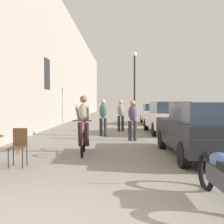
{
  "coord_description": "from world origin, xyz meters",
  "views": [
    {
      "loc": [
        0.83,
        -3.2,
        1.49
      ],
      "look_at": [
        0.35,
        15.69,
        0.89
      ],
      "focal_mm": 45.86,
      "sensor_mm": 36.0,
      "label": 1
    }
  ],
  "objects_px": {
    "pedestrian_far": "(121,114)",
    "cyclist_on_bicycle": "(83,126)",
    "parked_motorcycle": "(223,177)",
    "pedestrian_mid": "(103,115)",
    "parked_car_second": "(167,117)",
    "street_lamp": "(135,79)",
    "parked_car_nearest": "(201,129)",
    "pedestrian_near": "(132,118)",
    "parked_car_third": "(154,113)",
    "cafe_chair_mid_toward_street": "(19,144)"
  },
  "relations": [
    {
      "from": "cafe_chair_mid_toward_street",
      "to": "pedestrian_near",
      "type": "xyz_separation_m",
      "value": [
        2.88,
        4.66,
        0.39
      ]
    },
    {
      "from": "parked_car_second",
      "to": "cafe_chair_mid_toward_street",
      "type": "bearing_deg",
      "value": -122.25
    },
    {
      "from": "parked_car_second",
      "to": "parked_motorcycle",
      "type": "height_order",
      "value": "parked_car_second"
    },
    {
      "from": "cyclist_on_bicycle",
      "to": "pedestrian_far",
      "type": "distance_m",
      "value": 6.59
    },
    {
      "from": "cyclist_on_bicycle",
      "to": "parked_motorcycle",
      "type": "xyz_separation_m",
      "value": [
        2.59,
        -4.18,
        -0.41
      ]
    },
    {
      "from": "pedestrian_mid",
      "to": "parked_car_third",
      "type": "xyz_separation_m",
      "value": [
        3.16,
        7.59,
        -0.2
      ]
    },
    {
      "from": "street_lamp",
      "to": "parked_car_third",
      "type": "distance_m",
      "value": 2.99
    },
    {
      "from": "pedestrian_near",
      "to": "pedestrian_far",
      "type": "distance_m",
      "value": 3.65
    },
    {
      "from": "pedestrian_far",
      "to": "street_lamp",
      "type": "xyz_separation_m",
      "value": [
        0.94,
        4.26,
        2.18
      ]
    },
    {
      "from": "pedestrian_mid",
      "to": "parked_motorcycle",
      "type": "bearing_deg",
      "value": -75.16
    },
    {
      "from": "cafe_chair_mid_toward_street",
      "to": "parked_car_third",
      "type": "xyz_separation_m",
      "value": [
        4.79,
        13.69,
        0.22
      ]
    },
    {
      "from": "cafe_chair_mid_toward_street",
      "to": "parked_car_nearest",
      "type": "height_order",
      "value": "parked_car_nearest"
    },
    {
      "from": "parked_car_third",
      "to": "pedestrian_near",
      "type": "bearing_deg",
      "value": -101.96
    },
    {
      "from": "pedestrian_far",
      "to": "parked_car_third",
      "type": "bearing_deg",
      "value": 66.46
    },
    {
      "from": "pedestrian_far",
      "to": "street_lamp",
      "type": "relative_size",
      "value": 0.34
    },
    {
      "from": "cyclist_on_bicycle",
      "to": "pedestrian_near",
      "type": "bearing_deg",
      "value": 61.16
    },
    {
      "from": "parked_car_nearest",
      "to": "cafe_chair_mid_toward_street",
      "type": "bearing_deg",
      "value": -165.15
    },
    {
      "from": "cyclist_on_bicycle",
      "to": "parked_car_second",
      "type": "height_order",
      "value": "cyclist_on_bicycle"
    },
    {
      "from": "parked_car_nearest",
      "to": "parked_car_second",
      "type": "height_order",
      "value": "parked_car_second"
    },
    {
      "from": "cyclist_on_bicycle",
      "to": "pedestrian_near",
      "type": "relative_size",
      "value": 1.09
    },
    {
      "from": "pedestrian_far",
      "to": "parked_motorcycle",
      "type": "xyz_separation_m",
      "value": [
        1.45,
        -10.67,
        -0.53
      ]
    },
    {
      "from": "parked_car_third",
      "to": "cafe_chair_mid_toward_street",
      "type": "bearing_deg",
      "value": -109.29
    },
    {
      "from": "pedestrian_mid",
      "to": "parked_car_third",
      "type": "distance_m",
      "value": 8.22
    },
    {
      "from": "pedestrian_mid",
      "to": "pedestrian_far",
      "type": "bearing_deg",
      "value": 69.84
    },
    {
      "from": "pedestrian_mid",
      "to": "parked_car_nearest",
      "type": "height_order",
      "value": "pedestrian_mid"
    },
    {
      "from": "cafe_chair_mid_toward_street",
      "to": "pedestrian_mid",
      "type": "distance_m",
      "value": 6.33
    },
    {
      "from": "pedestrian_near",
      "to": "pedestrian_far",
      "type": "xyz_separation_m",
      "value": [
        -0.45,
        3.62,
        0.03
      ]
    },
    {
      "from": "pedestrian_mid",
      "to": "cafe_chair_mid_toward_street",
      "type": "bearing_deg",
      "value": -104.99
    },
    {
      "from": "pedestrian_far",
      "to": "parked_car_second",
      "type": "xyz_separation_m",
      "value": [
        2.26,
        -0.84,
        -0.13
      ]
    },
    {
      "from": "pedestrian_far",
      "to": "parked_car_second",
      "type": "relative_size",
      "value": 0.37
    },
    {
      "from": "parked_car_third",
      "to": "parked_motorcycle",
      "type": "distance_m",
      "value": 16.12
    },
    {
      "from": "cafe_chair_mid_toward_street",
      "to": "street_lamp",
      "type": "relative_size",
      "value": 0.18
    },
    {
      "from": "pedestrian_near",
      "to": "parked_car_nearest",
      "type": "height_order",
      "value": "pedestrian_near"
    },
    {
      "from": "pedestrian_far",
      "to": "parked_motorcycle",
      "type": "relative_size",
      "value": 0.77
    },
    {
      "from": "street_lamp",
      "to": "parked_car_second",
      "type": "bearing_deg",
      "value": -75.49
    },
    {
      "from": "parked_car_nearest",
      "to": "pedestrian_near",
      "type": "bearing_deg",
      "value": 116.52
    },
    {
      "from": "parked_car_nearest",
      "to": "parked_motorcycle",
      "type": "relative_size",
      "value": 1.99
    },
    {
      "from": "cafe_chair_mid_toward_street",
      "to": "cyclist_on_bicycle",
      "type": "bearing_deg",
      "value": 54.0
    },
    {
      "from": "parked_car_third",
      "to": "parked_car_nearest",
      "type": "bearing_deg",
      "value": -90.91
    },
    {
      "from": "cyclist_on_bicycle",
      "to": "parked_motorcycle",
      "type": "relative_size",
      "value": 0.82
    },
    {
      "from": "street_lamp",
      "to": "parked_motorcycle",
      "type": "xyz_separation_m",
      "value": [
        0.51,
        -14.93,
        -2.7
      ]
    },
    {
      "from": "cyclist_on_bicycle",
      "to": "street_lamp",
      "type": "height_order",
      "value": "street_lamp"
    },
    {
      "from": "pedestrian_far",
      "to": "cyclist_on_bicycle",
      "type": "bearing_deg",
      "value": -99.93
    },
    {
      "from": "street_lamp",
      "to": "parked_car_third",
      "type": "xyz_separation_m",
      "value": [
        1.42,
        1.16,
        -2.37
      ]
    },
    {
      "from": "pedestrian_far",
      "to": "parked_car_third",
      "type": "height_order",
      "value": "pedestrian_far"
    },
    {
      "from": "cafe_chair_mid_toward_street",
      "to": "parked_car_second",
      "type": "bearing_deg",
      "value": 57.75
    },
    {
      "from": "pedestrian_near",
      "to": "pedestrian_mid",
      "type": "xyz_separation_m",
      "value": [
        -1.24,
        1.45,
        0.03
      ]
    },
    {
      "from": "parked_car_third",
      "to": "parked_car_second",
      "type": "bearing_deg",
      "value": -90.9
    },
    {
      "from": "pedestrian_mid",
      "to": "parked_car_second",
      "type": "xyz_separation_m",
      "value": [
        3.06,
        1.33,
        -0.13
      ]
    },
    {
      "from": "street_lamp",
      "to": "cyclist_on_bicycle",
      "type": "bearing_deg",
      "value": -100.94
    }
  ]
}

